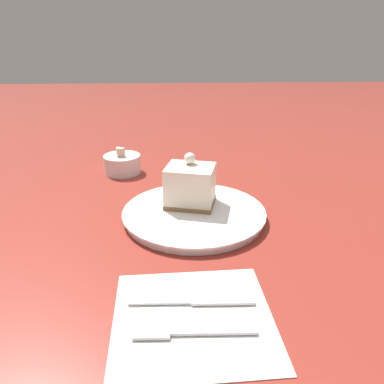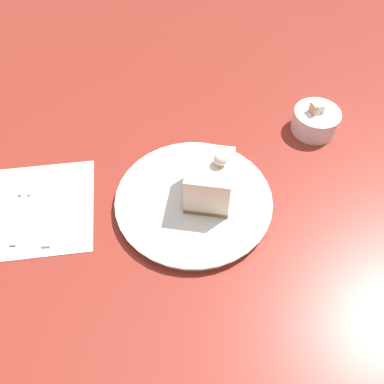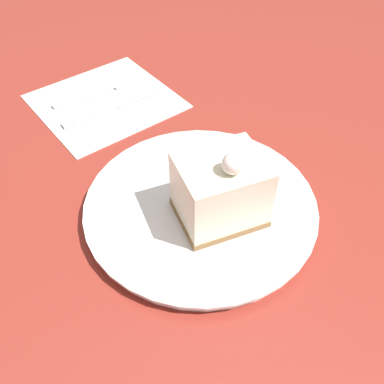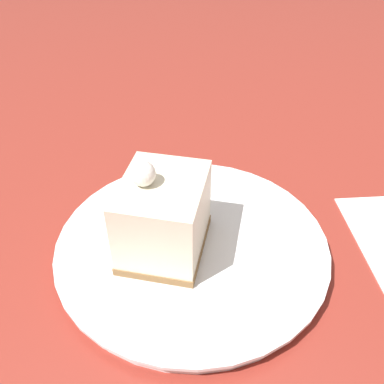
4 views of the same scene
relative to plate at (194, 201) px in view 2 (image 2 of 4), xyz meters
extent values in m
plane|color=maroon|center=(0.04, 0.01, -0.01)|extent=(4.00, 4.00, 0.00)
cylinder|color=white|center=(0.00, 0.00, 0.00)|extent=(0.27, 0.27, 0.02)
cylinder|color=white|center=(0.00, 0.00, 0.01)|extent=(0.28, 0.28, 0.00)
cube|color=olive|center=(0.03, 0.00, 0.01)|extent=(0.10, 0.11, 0.01)
cube|color=#EFE5C6|center=(0.03, 0.00, 0.05)|extent=(0.10, 0.11, 0.07)
sphere|color=white|center=(0.04, 0.01, 0.10)|extent=(0.02, 0.02, 0.02)
cube|color=white|center=(-0.28, 0.02, -0.01)|extent=(0.21, 0.21, 0.00)
cube|color=silver|center=(-0.31, -0.01, -0.01)|extent=(0.01, 0.11, 0.00)
cube|color=silver|center=(-0.31, 0.07, -0.01)|extent=(0.02, 0.05, 0.00)
cube|color=silver|center=(-0.25, -0.03, -0.01)|extent=(0.02, 0.09, 0.00)
cube|color=silver|center=(-0.25, 0.06, -0.01)|extent=(0.01, 0.09, 0.00)
cylinder|color=white|center=(0.27, 0.17, 0.01)|extent=(0.09, 0.09, 0.05)
cube|color=#D8B28C|center=(0.25, 0.17, 0.05)|extent=(0.01, 0.02, 0.02)
cube|color=white|center=(0.28, 0.18, 0.04)|extent=(0.02, 0.02, 0.02)
camera|label=1|loc=(-0.66, 0.04, 0.33)|focal=35.00mm
camera|label=2|loc=(-0.04, -0.46, 0.61)|focal=40.00mm
camera|label=3|loc=(0.28, -0.21, 0.39)|focal=40.00mm
camera|label=4|loc=(0.01, 0.31, 0.32)|focal=40.00mm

